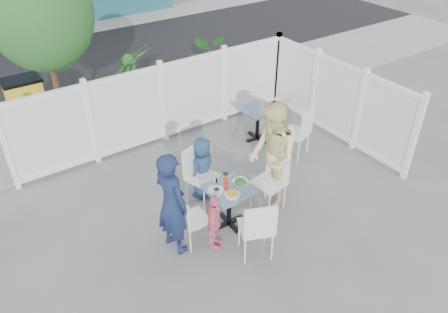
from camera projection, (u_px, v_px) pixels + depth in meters
ground at (229, 202)px, 7.28m from camera, size 80.00×80.00×0.00m
near_sidewalk at (133, 113)px, 9.89m from camera, size 24.00×2.60×0.01m
street at (78, 62)px, 12.43m from camera, size 24.00×5.00×0.01m
far_sidewalk at (47, 33)px, 14.55m from camera, size 24.00×1.60×0.01m
fence_back at (163, 104)px, 8.54m from camera, size 5.86×0.08×1.60m
fence_right at (335, 101)px, 8.67m from camera, size 0.08×3.66×1.60m
tree at (40, 14)px, 7.36m from camera, size 1.80×1.62×3.59m
utility_cabinet at (29, 110)px, 8.71m from camera, size 0.66×0.47×1.23m
potted_shrub_a at (136, 90)px, 8.85m from camera, size 1.41×1.41×1.79m
potted_shrub_b at (218, 77)px, 9.77m from camera, size 1.74×1.70×1.46m
main_table at (229, 197)px, 6.56m from camera, size 0.66×0.66×0.68m
spare_table at (258, 115)px, 8.69m from camera, size 0.66×0.66×0.69m
chair_left at (189, 216)px, 6.22m from camera, size 0.40×0.42×0.89m
chair_right at (272, 176)px, 6.91m from camera, size 0.51×0.53×1.01m
chair_back at (199, 171)px, 7.03m from camera, size 0.57×0.56×1.01m
chair_near at (258, 226)px, 5.96m from camera, size 0.59×0.58×1.00m
chair_spare at (300, 130)px, 8.10m from camera, size 0.59×0.58×1.01m
man at (172, 203)px, 6.01m from camera, size 0.49×0.65×1.62m
woman at (272, 157)px, 6.81m from camera, size 0.97×1.07×1.79m
boy at (203, 168)px, 7.16m from camera, size 0.63×0.53×1.10m
toddler at (214, 223)px, 6.20m from camera, size 0.52×0.54×0.91m
plate_main at (232, 195)px, 6.35m from camera, size 0.23×0.23×0.01m
plate_side at (216, 190)px, 6.44m from camera, size 0.24×0.24×0.02m
salad_bowl at (241, 183)px, 6.56m from camera, size 0.23×0.23×0.06m
coffee_cup_a at (217, 193)px, 6.31m from camera, size 0.08×0.08×0.12m
coffee_cup_b at (226, 177)px, 6.62m from camera, size 0.08×0.08×0.12m
ketchup_bottle at (226, 184)px, 6.43m from camera, size 0.06×0.06×0.19m
salt_shaker at (215, 181)px, 6.58m from camera, size 0.03×0.03×0.07m
pepper_shaker at (216, 180)px, 6.60m from camera, size 0.03×0.03×0.07m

